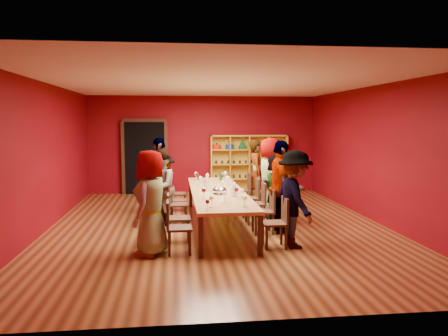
{
  "coord_description": "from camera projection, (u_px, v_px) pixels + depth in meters",
  "views": [
    {
      "loc": [
        -0.9,
        -9.07,
        2.2
      ],
      "look_at": [
        0.23,
        0.8,
        1.15
      ],
      "focal_mm": 35.0,
      "sensor_mm": 36.0,
      "label": 1
    }
  ],
  "objects": [
    {
      "name": "chair_person_left_1",
      "position": [
        175.0,
        215.0,
        8.02
      ],
      "size": [
        0.42,
        0.42,
        0.89
      ],
      "color": "black",
      "rests_on": "ground"
    },
    {
      "name": "person_right_3",
      "position": [
        270.0,
        177.0,
        10.16
      ],
      "size": [
        0.56,
        0.93,
        1.84
      ],
      "primitive_type": "imported",
      "rotation": [
        0.0,
        0.0,
        1.49
      ],
      "color": "#BD7E87",
      "rests_on": "ground"
    },
    {
      "name": "room_shell",
      "position": [
        218.0,
        156.0,
        9.14
      ],
      "size": [
        7.1,
        9.1,
        3.04
      ],
      "color": "#5E3218",
      "rests_on": "ground"
    },
    {
      "name": "person_right_2",
      "position": [
        277.0,
        188.0,
        9.49
      ],
      "size": [
        0.94,
        1.46,
        1.53
      ],
      "primitive_type": "imported",
      "rotation": [
        0.0,
        0.0,
        1.98
      ],
      "color": "#527DAA",
      "rests_on": "ground"
    },
    {
      "name": "chair_person_right_2",
      "position": [
        259.0,
        201.0,
        9.47
      ],
      "size": [
        0.42,
        0.42,
        0.89
      ],
      "color": "black",
      "rests_on": "ground"
    },
    {
      "name": "tasting_table",
      "position": [
        218.0,
        193.0,
        9.22
      ],
      "size": [
        1.1,
        4.5,
        0.75
      ],
      "color": "tan",
      "rests_on": "ground"
    },
    {
      "name": "wine_glass_4",
      "position": [
        227.0,
        178.0,
        10.07
      ],
      "size": [
        0.09,
        0.09,
        0.21
      ],
      "color": "silver",
      "rests_on": "tasting_table"
    },
    {
      "name": "wine_glass_21",
      "position": [
        245.0,
        199.0,
        7.45
      ],
      "size": [
        0.08,
        0.08,
        0.2
      ],
      "color": "silver",
      "rests_on": "tasting_table"
    },
    {
      "name": "wine_glass_16",
      "position": [
        199.0,
        179.0,
        10.04
      ],
      "size": [
        0.08,
        0.08,
        0.2
      ],
      "color": "silver",
      "rests_on": "tasting_table"
    },
    {
      "name": "wine_glass_8",
      "position": [
        234.0,
        183.0,
        9.36
      ],
      "size": [
        0.08,
        0.08,
        0.2
      ],
      "color": "silver",
      "rests_on": "tasting_table"
    },
    {
      "name": "carafe_a",
      "position": [
        207.0,
        184.0,
        9.27
      ],
      "size": [
        0.13,
        0.13,
        0.28
      ],
      "color": "silver",
      "rests_on": "tasting_table"
    },
    {
      "name": "person_right_1",
      "position": [
        281.0,
        187.0,
        8.62
      ],
      "size": [
        0.54,
        1.1,
        1.84
      ],
      "primitive_type": "imported",
      "rotation": [
        0.0,
        0.0,
        1.53
      ],
      "color": "#5B7EBC",
      "rests_on": "ground"
    },
    {
      "name": "person_left_0",
      "position": [
        151.0,
        203.0,
        7.2
      ],
      "size": [
        0.73,
        0.96,
        1.74
      ],
      "primitive_type": "imported",
      "rotation": [
        0.0,
        0.0,
        -1.92
      ],
      "color": "#15193C",
      "rests_on": "ground"
    },
    {
      "name": "shelving_unit",
      "position": [
        248.0,
        161.0,
        13.62
      ],
      "size": [
        2.4,
        0.4,
        1.8
      ],
      "color": "gold",
      "rests_on": "ground"
    },
    {
      "name": "spittoon_bowl",
      "position": [
        220.0,
        190.0,
        8.84
      ],
      "size": [
        0.3,
        0.3,
        0.16
      ],
      "primitive_type": "ellipsoid",
      "color": "silver",
      "rests_on": "tasting_table"
    },
    {
      "name": "chair_person_right_1",
      "position": [
        267.0,
        208.0,
        8.63
      ],
      "size": [
        0.42,
        0.42,
        0.89
      ],
      "color": "black",
      "rests_on": "ground"
    },
    {
      "name": "chair_person_right_4",
      "position": [
        245.0,
        188.0,
        11.3
      ],
      "size": [
        0.42,
        0.42,
        0.89
      ],
      "color": "black",
      "rests_on": "ground"
    },
    {
      "name": "wine_glass_7",
      "position": [
        244.0,
        197.0,
        7.53
      ],
      "size": [
        0.09,
        0.09,
        0.21
      ],
      "color": "silver",
      "rests_on": "tasting_table"
    },
    {
      "name": "wine_glass_18",
      "position": [
        225.0,
        194.0,
        7.94
      ],
      "size": [
        0.08,
        0.08,
        0.2
      ],
      "color": "silver",
      "rests_on": "tasting_table"
    },
    {
      "name": "carafe_b",
      "position": [
        234.0,
        191.0,
        8.51
      ],
      "size": [
        0.11,
        0.11,
        0.24
      ],
      "color": "silver",
      "rests_on": "tasting_table"
    },
    {
      "name": "wine_glass_11",
      "position": [
        200.0,
        179.0,
        9.97
      ],
      "size": [
        0.09,
        0.09,
        0.22
      ],
      "color": "silver",
      "rests_on": "tasting_table"
    },
    {
      "name": "person_right_4",
      "position": [
        257.0,
        173.0,
        11.29
      ],
      "size": [
        0.54,
        0.69,
        1.75
      ],
      "primitive_type": "imported",
      "rotation": [
        0.0,
        0.0,
        1.45
      ],
      "color": "#4B4B50",
      "rests_on": "ground"
    },
    {
      "name": "wine_glass_13",
      "position": [
        221.0,
        174.0,
        11.01
      ],
      "size": [
        0.07,
        0.07,
        0.18
      ],
      "color": "silver",
      "rests_on": "tasting_table"
    },
    {
      "name": "person_left_4",
      "position": [
        160.0,
        175.0,
        10.7
      ],
      "size": [
        0.79,
        1.17,
        1.83
      ],
      "primitive_type": "imported",
      "rotation": [
        0.0,
        0.0,
        -1.26
      ],
      "color": "pink",
      "rests_on": "ground"
    },
    {
      "name": "person_right_0",
      "position": [
        295.0,
        199.0,
        7.64
      ],
      "size": [
        0.6,
        1.16,
        1.72
      ],
      "primitive_type": "imported",
      "rotation": [
        0.0,
        0.0,
        1.7
      ],
      "color": "#45454A",
      "rests_on": "ground"
    },
    {
      "name": "person_left_2",
      "position": [
        161.0,
        187.0,
        9.3
      ],
      "size": [
        0.6,
        0.87,
        1.63
      ],
      "primitive_type": "imported",
      "rotation": [
        0.0,
        0.0,
        -1.8
      ],
      "color": "#454549",
      "rests_on": "ground"
    },
    {
      "name": "wine_glass_9",
      "position": [
        197.0,
        175.0,
        10.78
      ],
      "size": [
        0.09,
        0.09,
        0.22
      ],
      "color": "silver",
      "rests_on": "tasting_table"
    },
    {
      "name": "wine_glass_17",
      "position": [
        196.0,
        174.0,
        10.93
      ],
      "size": [
        0.08,
        0.08,
        0.21
      ],
      "color": "silver",
      "rests_on": "tasting_table"
    },
    {
      "name": "wine_glass_15",
      "position": [
        236.0,
        190.0,
        8.44
      ],
      "size": [
        0.08,
        0.08,
        0.19
      ],
      "color": "silver",
      "rests_on": "tasting_table"
    },
    {
      "name": "wine_glass_14",
      "position": [
        219.0,
        188.0,
        8.7
      ],
      "size": [
        0.07,
        0.07,
        0.18
      ],
      "color": "silver",
      "rests_on": "tasting_table"
    },
    {
      "name": "chair_person_left_2",
      "position": [
        174.0,
        202.0,
        9.36
      ],
      "size": [
        0.42,
        0.42,
        0.89
      ],
      "color": "black",
      "rests_on": "ground"
    },
    {
      "name": "chair_person_left_3",
      "position": [
        174.0,
        198.0,
        9.86
      ],
      "size": [
        0.42,
        0.42,
        0.89
      ],
      "color": "black",
      "rests_on": "ground"
    },
    {
      "name": "wine_glass_3",
      "position": [
        225.0,
        174.0,
        11.01
      ],
      "size": [
        0.09,
        0.09,
        0.21
      ],
      "color": "silver",
      "rests_on": "tasting_table"
    },
    {
      "name": "wine_glass_2",
      "position": [
        204.0,
        191.0,
        8.26
      ],
      "size": [
        0.09,
        0.09,
        0.22
      ],
      "color": "silver",
      "rests_on": "tasting_table"
    },
    {
      "name": "doorway",
      "position": [
        145.0,
        157.0,
        13.36
      ],
      "size": [
        1.4,
        0.17,
        2.3
      ],
      "color": "black",
      "rests_on": "ground"
    },
    {
      "name": "wine_glass_20",
      "position": [
        204.0,
        190.0,
        8.27
      ],
      "size": [
        0.09,
        0.09,
        0.22
      ],
      "color": "silver",
      "rests_on": "tasting_table"
    },
    {
      "name": "person_left_3",
      "position": [
        163.0,
        186.0,
        9.8
      ],
      "size": [
        0.59,
        1.04,
        1.52
      ],
      "primitive_type": "imported",
      "rotation": [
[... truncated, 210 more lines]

